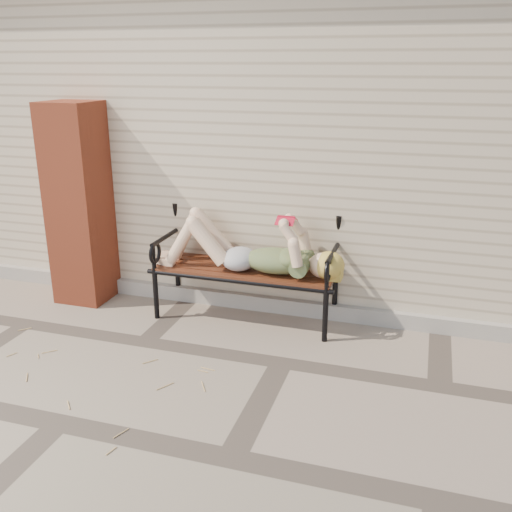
% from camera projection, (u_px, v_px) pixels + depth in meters
% --- Properties ---
extents(ground, '(80.00, 80.00, 0.00)m').
position_uv_depth(ground, '(282.00, 363.00, 4.70)').
color(ground, gray).
rests_on(ground, ground).
extents(house_wall, '(8.00, 4.00, 3.00)m').
position_uv_depth(house_wall, '(346.00, 136.00, 6.92)').
color(house_wall, '#C5B49A').
rests_on(house_wall, ground).
extents(foundation_strip, '(8.00, 0.10, 0.15)m').
position_uv_depth(foundation_strip, '(307.00, 308.00, 5.55)').
color(foundation_strip, '#9A948B').
rests_on(foundation_strip, ground).
extents(brick_pillar, '(0.50, 0.50, 2.00)m').
position_uv_depth(brick_pillar, '(79.00, 204.00, 5.69)').
color(brick_pillar, '#A94226').
rests_on(brick_pillar, ground).
extents(garden_bench, '(1.86, 0.74, 1.20)m').
position_uv_depth(garden_bench, '(249.00, 248.00, 5.40)').
color(garden_bench, black).
rests_on(garden_bench, ground).
extents(reading_woman, '(1.75, 0.40, 0.55)m').
position_uv_depth(reading_woman, '(246.00, 249.00, 5.25)').
color(reading_woman, '#0B474E').
rests_on(reading_woman, ground).
extents(straw_scatter, '(2.58, 1.56, 0.01)m').
position_uv_depth(straw_scatter, '(64.00, 393.00, 4.25)').
color(straw_scatter, tan).
rests_on(straw_scatter, ground).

